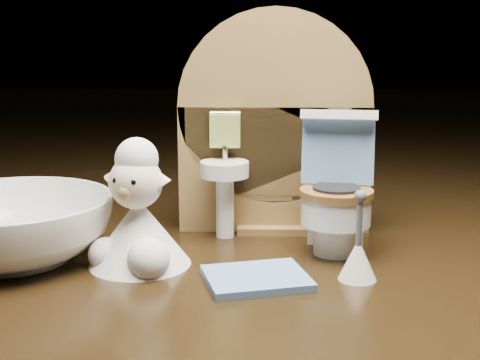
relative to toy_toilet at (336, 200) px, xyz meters
name	(u,v)px	position (x,y,z in m)	size (l,w,h in m)	color
backdrop_panel	(273,136)	(-0.04, 0.04, 0.03)	(0.13, 0.05, 0.15)	olive
toy_toilet	(336,200)	(0.00, 0.00, 0.00)	(0.05, 0.06, 0.09)	white
bath_mat	(256,278)	(-0.05, -0.06, -0.03)	(0.05, 0.05, 0.00)	#5C84B9
toilet_brush	(358,256)	(0.01, -0.05, -0.02)	(0.02, 0.02, 0.05)	white
plush_lamb	(138,221)	(-0.12, -0.03, -0.01)	(0.06, 0.06, 0.08)	white
ceramic_bowl	(11,229)	(-0.20, -0.03, -0.01)	(0.12, 0.12, 0.04)	white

